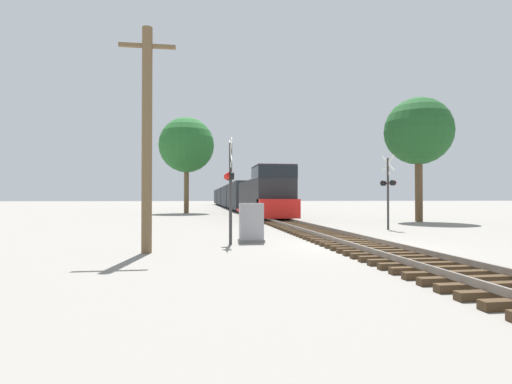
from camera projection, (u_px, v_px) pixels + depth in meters
ground_plane at (357, 247)px, 14.47m from camera, size 400.00×400.00×0.00m
rail_track_bed at (357, 243)px, 14.47m from camera, size 2.60×160.00×0.31m
freight_train at (231, 197)px, 70.06m from camera, size 2.95×85.34×4.24m
crossing_signal_near at (230, 182)px, 15.22m from camera, size 0.34×1.00×4.04m
crossing_signal_far at (388, 186)px, 22.19m from camera, size 0.60×1.00×4.16m
relay_cabinet at (251, 223)px, 15.91m from camera, size 1.03×0.62×1.56m
utility_pole at (147, 137)px, 12.86m from camera, size 1.80×0.33×7.30m
tree_far_right at (418, 132)px, 29.69m from camera, size 4.99×4.99×9.24m
tree_mid_background at (187, 145)px, 46.03m from camera, size 6.34×6.34×11.05m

